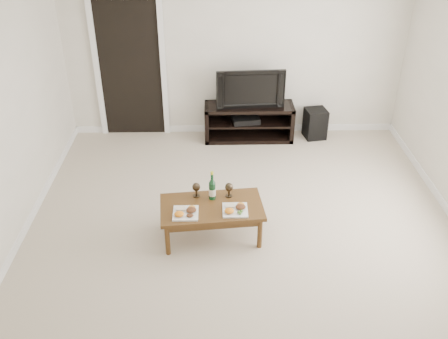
% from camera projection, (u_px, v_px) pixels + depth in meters
% --- Properties ---
extents(floor, '(5.50, 5.50, 0.00)m').
position_uv_depth(floor, '(244.00, 241.00, 5.59)').
color(floor, '#BCAF97').
rests_on(floor, ground).
extents(back_wall, '(5.00, 0.04, 2.60)m').
position_uv_depth(back_wall, '(235.00, 51.00, 7.29)').
color(back_wall, silver).
rests_on(back_wall, ground).
extents(ceiling, '(5.00, 5.50, 0.04)m').
position_uv_depth(ceiling, '(250.00, 0.00, 4.24)').
color(ceiling, white).
rests_on(ceiling, back_wall).
extents(doorway, '(0.90, 0.02, 2.05)m').
position_uv_depth(doorway, '(131.00, 70.00, 7.38)').
color(doorway, black).
rests_on(doorway, ground).
extents(media_console, '(1.34, 0.45, 0.55)m').
position_uv_depth(media_console, '(249.00, 122.00, 7.59)').
color(media_console, black).
rests_on(media_console, ground).
extents(television, '(1.01, 0.19, 0.58)m').
position_uv_depth(television, '(250.00, 87.00, 7.30)').
color(television, black).
rests_on(television, media_console).
extents(av_receiver, '(0.44, 0.35, 0.08)m').
position_uv_depth(av_receiver, '(246.00, 119.00, 7.55)').
color(av_receiver, black).
rests_on(av_receiver, media_console).
extents(subwoofer, '(0.35, 0.35, 0.46)m').
position_uv_depth(subwoofer, '(315.00, 123.00, 7.65)').
color(subwoofer, black).
rests_on(subwoofer, ground).
extents(coffee_table, '(1.17, 0.71, 0.42)m').
position_uv_depth(coffee_table, '(212.00, 221.00, 5.56)').
color(coffee_table, '#563817').
rests_on(coffee_table, ground).
extents(plate_left, '(0.27, 0.27, 0.07)m').
position_uv_depth(plate_left, '(186.00, 211.00, 5.30)').
color(plate_left, white).
rests_on(plate_left, coffee_table).
extents(plate_right, '(0.27, 0.27, 0.07)m').
position_uv_depth(plate_right, '(235.00, 208.00, 5.35)').
color(plate_right, white).
rests_on(plate_right, coffee_table).
extents(wine_bottle, '(0.07, 0.07, 0.35)m').
position_uv_depth(wine_bottle, '(212.00, 185.00, 5.48)').
color(wine_bottle, '#0F391D').
rests_on(wine_bottle, coffee_table).
extents(goblet_left, '(0.09, 0.09, 0.17)m').
position_uv_depth(goblet_left, '(196.00, 190.00, 5.57)').
color(goblet_left, '#32281B').
rests_on(goblet_left, coffee_table).
extents(goblet_right, '(0.09, 0.09, 0.17)m').
position_uv_depth(goblet_right, '(229.00, 190.00, 5.57)').
color(goblet_right, '#32281B').
rests_on(goblet_right, coffee_table).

